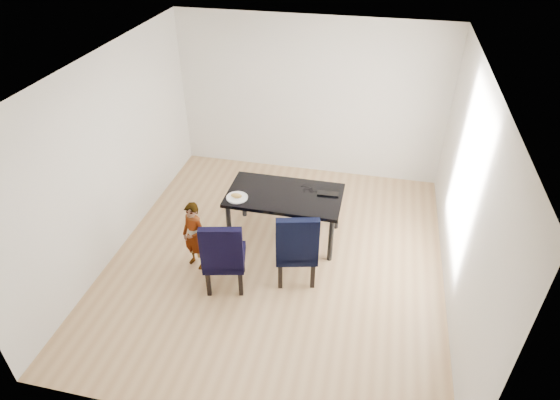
% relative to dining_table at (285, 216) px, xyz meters
% --- Properties ---
extents(floor, '(4.50, 5.00, 0.01)m').
position_rel_dining_table_xyz_m(floor, '(0.00, -0.50, -0.38)').
color(floor, tan).
rests_on(floor, ground).
extents(ceiling, '(4.50, 5.00, 0.01)m').
position_rel_dining_table_xyz_m(ceiling, '(0.00, -0.50, 2.33)').
color(ceiling, white).
rests_on(ceiling, wall_back).
extents(wall_back, '(4.50, 0.01, 2.70)m').
position_rel_dining_table_xyz_m(wall_back, '(0.00, 2.00, 0.98)').
color(wall_back, silver).
rests_on(wall_back, ground).
extents(wall_front, '(4.50, 0.01, 2.70)m').
position_rel_dining_table_xyz_m(wall_front, '(0.00, -3.00, 0.98)').
color(wall_front, silver).
rests_on(wall_front, ground).
extents(wall_left, '(0.01, 5.00, 2.70)m').
position_rel_dining_table_xyz_m(wall_left, '(-2.25, -0.50, 0.98)').
color(wall_left, silver).
rests_on(wall_left, ground).
extents(wall_right, '(0.01, 5.00, 2.70)m').
position_rel_dining_table_xyz_m(wall_right, '(2.25, -0.50, 0.98)').
color(wall_right, silver).
rests_on(wall_right, ground).
extents(dining_table, '(1.60, 0.90, 0.75)m').
position_rel_dining_table_xyz_m(dining_table, '(0.00, 0.00, 0.00)').
color(dining_table, black).
rests_on(dining_table, floor).
extents(chair_left, '(0.62, 0.63, 1.06)m').
position_rel_dining_table_xyz_m(chair_left, '(-0.53, -1.11, 0.16)').
color(chair_left, black).
rests_on(chair_left, floor).
extents(chair_right, '(0.64, 0.65, 1.09)m').
position_rel_dining_table_xyz_m(chair_right, '(0.32, -0.78, 0.17)').
color(chair_right, black).
rests_on(chair_right, floor).
extents(child, '(0.43, 0.36, 1.00)m').
position_rel_dining_table_xyz_m(child, '(-1.03, -0.87, 0.13)').
color(child, '#E25713').
rests_on(child, floor).
extents(plate, '(0.30, 0.30, 0.02)m').
position_rel_dining_table_xyz_m(plate, '(-0.62, -0.24, 0.38)').
color(plate, white).
rests_on(plate, dining_table).
extents(sandwich, '(0.17, 0.10, 0.06)m').
position_rel_dining_table_xyz_m(sandwich, '(-0.62, -0.25, 0.42)').
color(sandwich, '#B48B40').
rests_on(sandwich, plate).
extents(laptop, '(0.31, 0.20, 0.02)m').
position_rel_dining_table_xyz_m(laptop, '(0.59, 0.17, 0.39)').
color(laptop, black).
rests_on(laptop, dining_table).
extents(cable_tangle, '(0.17, 0.17, 0.01)m').
position_rel_dining_table_xyz_m(cable_tangle, '(0.31, 0.15, 0.38)').
color(cable_tangle, black).
rests_on(cable_tangle, dining_table).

